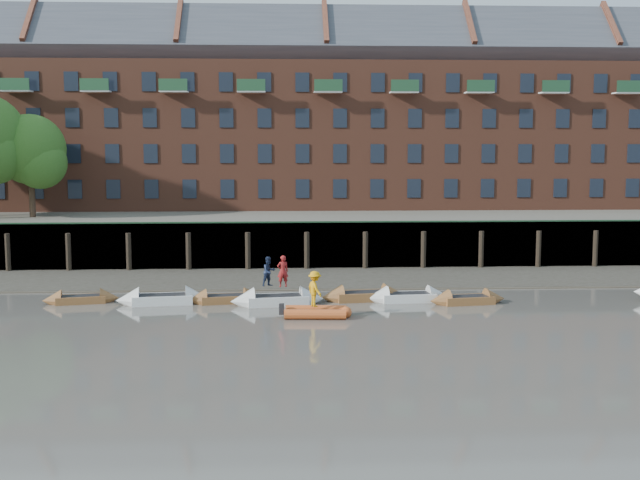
{
  "coord_description": "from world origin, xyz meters",
  "views": [
    {
      "loc": [
        -3.77,
        -32.23,
        8.42
      ],
      "look_at": [
        -1.58,
        12.0,
        3.2
      ],
      "focal_mm": 45.0,
      "sensor_mm": 36.0,
      "label": 1
    }
  ],
  "objects": [
    {
      "name": "rowboat_5",
      "position": [
        3.13,
        10.4,
        0.23
      ],
      "size": [
        4.66,
        1.72,
        1.32
      ],
      "rotation": [
        0.0,
        0.0,
        0.09
      ],
      "color": "silver",
      "rests_on": "ground"
    },
    {
      "name": "bank_terrace",
      "position": [
        0.0,
        36.0,
        1.6
      ],
      "size": [
        110.0,
        28.0,
        3.2
      ],
      "primitive_type": "cube",
      "color": "#5E594D",
      "rests_on": "ground"
    },
    {
      "name": "rowboat_2",
      "position": [
        -6.76,
        10.51,
        0.21
      ],
      "size": [
        4.27,
        1.93,
        1.2
      ],
      "rotation": [
        0.0,
        0.0,
        0.18
      ],
      "color": "brown",
      "rests_on": "ground"
    },
    {
      "name": "ground",
      "position": [
        0.0,
        0.0,
        0.0
      ],
      "size": [
        220.0,
        220.0,
        0.0
      ],
      "primitive_type": "plane",
      "color": "#5E5951",
      "rests_on": "ground"
    },
    {
      "name": "rowboat_6",
      "position": [
        6.22,
        9.57,
        0.22
      ],
      "size": [
        4.34,
        1.82,
        1.22
      ],
      "rotation": [
        0.0,
        0.0,
        0.15
      ],
      "color": "brown",
      "rests_on": "ground"
    },
    {
      "name": "foreshore",
      "position": [
        0.0,
        18.0,
        0.0
      ],
      "size": [
        110.0,
        8.0,
        0.5
      ],
      "primitive_type": "cube",
      "color": "#3D382F",
      "rests_on": "ground"
    },
    {
      "name": "rowboat_1",
      "position": [
        -10.11,
        10.37,
        0.25
      ],
      "size": [
        5.05,
        2.05,
        1.42
      ],
      "rotation": [
        0.0,
        0.0,
        0.13
      ],
      "color": "silver",
      "rests_on": "ground"
    },
    {
      "name": "person_rib_crew",
      "position": [
        -2.11,
        6.6,
        1.42
      ],
      "size": [
        1.06,
        1.31,
        1.76
      ],
      "primitive_type": "imported",
      "rotation": [
        0.0,
        0.0,
        1.99
      ],
      "color": "orange",
      "rests_on": "rib_tender"
    },
    {
      "name": "person_rower_b",
      "position": [
        -4.41,
        9.97,
        1.77
      ],
      "size": [
        0.98,
        0.94,
        1.59
      ],
      "primitive_type": "imported",
      "rotation": [
        0.0,
        0.0,
        0.61
      ],
      "color": "#19233F",
      "rests_on": "rowboat_3"
    },
    {
      "name": "rowboat_4",
      "position": [
        0.73,
        10.78,
        0.24
      ],
      "size": [
        4.86,
        2.05,
        1.37
      ],
      "rotation": [
        0.0,
        0.0,
        0.15
      ],
      "color": "brown",
      "rests_on": "ground"
    },
    {
      "name": "rowboat_0",
      "position": [
        -14.54,
        10.8,
        0.21
      ],
      "size": [
        4.14,
        1.91,
        1.16
      ],
      "rotation": [
        0.0,
        0.0,
        0.19
      ],
      "color": "brown",
      "rests_on": "ground"
    },
    {
      "name": "person_rower_a",
      "position": [
        -3.67,
        9.72,
        1.82
      ],
      "size": [
        0.7,
        0.56,
        1.69
      ],
      "primitive_type": "imported",
      "rotation": [
        0.0,
        0.0,
        3.42
      ],
      "color": "maroon",
      "rests_on": "rowboat_3"
    },
    {
      "name": "apartment_terrace",
      "position": [
        -0.0,
        36.99,
        12.82
      ],
      "size": [
        80.6,
        15.56,
        20.98
      ],
      "color": "brown",
      "rests_on": "bank_terrace"
    },
    {
      "name": "rowboat_3",
      "position": [
        -3.96,
        9.8,
        0.26
      ],
      "size": [
        5.15,
        2.1,
        1.45
      ],
      "rotation": [
        0.0,
        0.0,
        0.13
      ],
      "color": "silver",
      "rests_on": "ground"
    },
    {
      "name": "river_wall",
      "position": [
        -0.0,
        22.38,
        1.59
      ],
      "size": [
        110.0,
        1.23,
        3.3
      ],
      "color": "#2D2A26",
      "rests_on": "ground"
    },
    {
      "name": "mud_band",
      "position": [
        0.0,
        14.6,
        0.0
      ],
      "size": [
        110.0,
        1.6,
        0.1
      ],
      "primitive_type": "cube",
      "color": "#4C4336",
      "rests_on": "ground"
    },
    {
      "name": "rib_tender",
      "position": [
        -1.94,
        6.59,
        0.25
      ],
      "size": [
        3.35,
        1.75,
        0.57
      ],
      "rotation": [
        0.0,
        0.0,
        -0.07
      ],
      "color": "#CA5622",
      "rests_on": "ground"
    }
  ]
}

